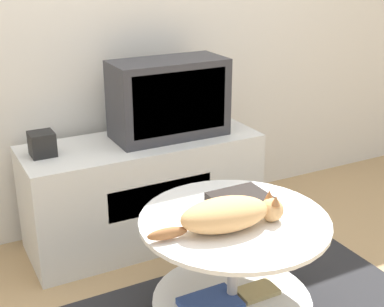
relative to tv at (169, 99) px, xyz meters
The scene contains 6 objects.
tv_stand 0.52m from the tv, behind, with size 1.25×0.46×0.57m.
tv is the anchor object (origin of this frame).
speaker 0.68m from the tv, behind, with size 0.12×0.12×0.12m.
coffee_table 0.99m from the tv, 99.03° to the right, with size 0.76×0.76×0.50m.
dvd_box 0.81m from the tv, 93.57° to the right, with size 0.23×0.18×0.04m.
cat 0.97m from the tv, 102.29° to the right, with size 0.55×0.21×0.13m.
Camera 1 is at (-1.00, -1.52, 1.51)m, focal length 50.00 mm.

